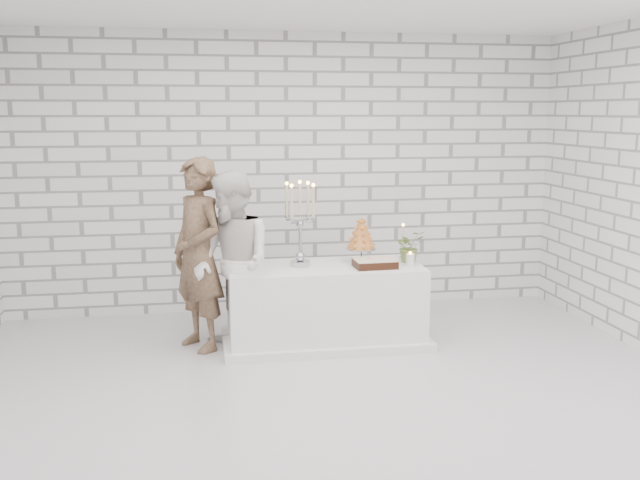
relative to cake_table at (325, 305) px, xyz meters
The scene contains 12 objects.
ground 1.28m from the cake_table, 98.95° to the right, with size 6.00×5.00×0.01m, color silver.
wall_back 1.72m from the cake_table, 98.39° to the left, with size 6.00×0.01×3.00m, color white.
wall_front 3.88m from the cake_table, 92.94° to the right, with size 6.00×0.01×3.00m, color white.
cake_table is the anchor object (origin of this frame).
groom 1.27m from the cake_table, behind, with size 0.65×0.42×1.77m, color #4D3726.
bride 0.99m from the cake_table, 169.40° to the right, with size 0.81×0.63×1.66m, color white.
candelabra 0.81m from the cake_table, behind, with size 0.32×0.32×0.80m, color #AAA9B4, non-canonical shape.
croquembouche 0.71m from the cake_table, 14.63° to the left, with size 0.28×0.28×0.44m, color #AE6123, non-canonical shape.
chocolate_cake 0.63m from the cake_table, 19.11° to the right, with size 0.38×0.27×0.08m, color black.
pillar_candle 0.90m from the cake_table, 12.23° to the right, with size 0.08×0.08×0.12m, color white.
extra_taper 1.00m from the cake_table, 14.94° to the left, with size 0.06×0.06×0.32m, color beige.
flowers 0.98m from the cake_table, ahead, with size 0.27×0.24×0.30m, color #476E36.
Camera 1 is at (-0.95, -5.18, 2.17)m, focal length 40.03 mm.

